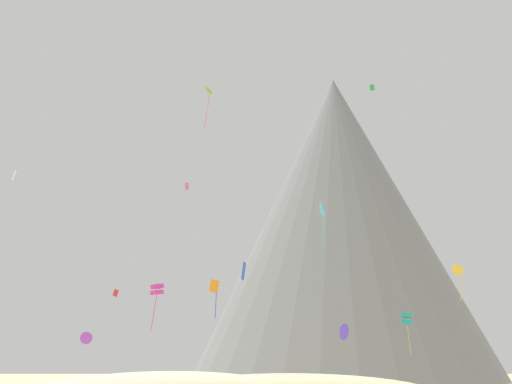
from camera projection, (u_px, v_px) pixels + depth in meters
rock_massif at (336, 238)px, 114.64m from camera, size 70.29×70.29×59.81m
kite_gold_mid at (457, 270)px, 74.57m from camera, size 1.52×1.43×4.59m
kite_cyan_mid at (320, 210)px, 67.16m from camera, size 0.72×1.78×5.43m
kite_orange_low at (213, 289)px, 67.74m from camera, size 1.15×0.54×4.41m
kite_blue_low at (242, 271)px, 52.66m from camera, size 0.42×0.76×1.64m
kite_magenta_low at (156, 290)px, 74.32m from camera, size 1.75×1.74×5.79m
kite_teal_low at (406, 319)px, 77.08m from camera, size 1.66×1.63×5.30m
kite_white_mid at (13, 175)px, 61.58m from camera, size 0.41×0.82×1.07m
kite_indigo_low at (344, 332)px, 72.25m from camera, size 1.35×2.03×2.03m
kite_violet_low at (85, 338)px, 82.67m from camera, size 1.78×0.89×1.71m
kite_red_low at (114, 293)px, 89.20m from camera, size 0.66×1.04×1.16m
kite_rainbow_high at (186, 186)px, 94.13m from camera, size 0.63×0.66×1.23m
kite_lime_high at (207, 98)px, 67.11m from camera, size 0.78×1.03×5.14m
kite_green_high at (371, 88)px, 79.96m from camera, size 0.61×0.53×1.08m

